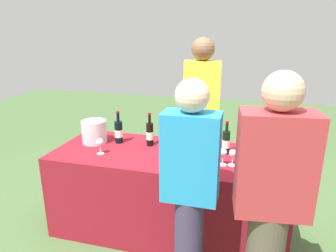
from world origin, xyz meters
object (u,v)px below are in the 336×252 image
object	(u,v)px
wine_glass_1	(223,153)
wine_glass_2	(233,154)
wine_bottle_6	(260,147)
guest_0	(190,187)
wine_bottle_5	(226,142)
wine_glass_0	(100,143)
server_pouring	(201,113)
wine_bottle_2	(164,134)
ice_bucket	(94,132)
wine_bottle_0	(119,132)
wine_bottle_3	(189,136)
wine_bottle_1	(150,134)
guest_1	(271,201)
wine_bottle_4	(208,139)

from	to	relation	value
wine_glass_1	wine_glass_2	xyz separation A→B (m)	(0.08, 0.01, -0.00)
wine_bottle_6	guest_0	bearing A→B (deg)	-119.94
wine_bottle_5	wine_glass_0	distance (m)	1.10
server_pouring	wine_bottle_2	bearing A→B (deg)	56.70
ice_bucket	wine_glass_1	bearing A→B (deg)	-9.36
wine_glass_2	ice_bucket	xyz separation A→B (m)	(-1.32, 0.19, 0.01)
guest_0	ice_bucket	bearing A→B (deg)	144.60
wine_bottle_0	wine_bottle_3	distance (m)	0.68
wine_bottle_5	guest_0	xyz separation A→B (m)	(-0.16, -0.80, -0.04)
wine_glass_0	wine_glass_1	bearing A→B (deg)	2.24
wine_bottle_5	wine_glass_2	xyz separation A→B (m)	(0.07, -0.24, -0.01)
wine_bottle_6	ice_bucket	distance (m)	1.53
wine_bottle_1	guest_1	xyz separation A→B (m)	(1.03, -0.90, -0.02)
wine_bottle_4	wine_bottle_6	xyz separation A→B (m)	(0.45, -0.06, -0.00)
wine_bottle_2	wine_glass_2	bearing A→B (deg)	-22.29
guest_0	wine_bottle_3	bearing A→B (deg)	101.06
wine_bottle_1	server_pouring	bearing A→B (deg)	55.49
wine_glass_2	guest_0	xyz separation A→B (m)	(-0.23, -0.56, -0.03)
wine_bottle_2	wine_bottle_4	distance (m)	0.41
wine_bottle_6	guest_0	distance (m)	0.89
wine_bottle_0	guest_0	size ratio (longest dim) A/B	0.20
wine_bottle_0	guest_0	xyz separation A→B (m)	(0.86, -0.82, -0.04)
wine_bottle_4	server_pouring	bearing A→B (deg)	105.75
wine_bottle_2	ice_bucket	bearing A→B (deg)	-173.90
wine_bottle_0	wine_bottle_3	xyz separation A→B (m)	(0.68, 0.05, -0.00)
ice_bucket	server_pouring	world-z (taller)	server_pouring
guest_1	wine_bottle_5	bearing A→B (deg)	103.19
wine_bottle_0	wine_bottle_5	bearing A→B (deg)	-0.67
wine_bottle_5	guest_1	distance (m)	0.94
wine_bottle_3	wine_bottle_4	xyz separation A→B (m)	(0.18, -0.04, -0.00)
wine_bottle_6	wine_glass_2	bearing A→B (deg)	-135.37
wine_glass_0	wine_bottle_5	bearing A→B (deg)	15.43
wine_glass_1	ice_bucket	world-z (taller)	ice_bucket
wine_glass_1	guest_1	xyz separation A→B (m)	(0.33, -0.63, -0.01)
wine_glass_0	wine_glass_1	world-z (taller)	same
wine_bottle_5	wine_glass_1	xyz separation A→B (m)	(-0.00, -0.25, -0.00)
wine_bottle_6	wine_bottle_4	bearing A→B (deg)	172.58
wine_bottle_3	wine_bottle_0	bearing A→B (deg)	-175.72
wine_bottle_3	wine_glass_0	xyz separation A→B (m)	(-0.72, -0.36, -0.01)
wine_bottle_2	wine_bottle_6	distance (m)	0.86
wine_bottle_5	server_pouring	world-z (taller)	server_pouring
wine_bottle_2	wine_bottle_5	world-z (taller)	wine_bottle_2
wine_bottle_1	wine_bottle_4	distance (m)	0.55
wine_bottle_3	wine_glass_0	world-z (taller)	wine_bottle_3
wine_glass_0	server_pouring	size ratio (longest dim) A/B	0.08
wine_bottle_4	wine_glass_2	size ratio (longest dim) A/B	2.19
wine_bottle_4	wine_bottle_6	distance (m)	0.45
wine_glass_1	wine_bottle_0	bearing A→B (deg)	165.48
wine_glass_2	server_pouring	distance (m)	0.92
ice_bucket	guest_1	bearing A→B (deg)	-28.06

